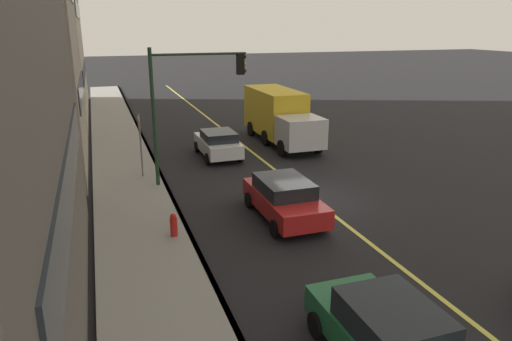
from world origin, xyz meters
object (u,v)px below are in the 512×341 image
object	(u,v)px
car_red	(284,198)
traffic_light_mast	(189,93)
car_green	(386,334)
fire_hydrant	(174,227)
truck_yellow	(279,115)
street_sign_post	(140,142)
car_white	(218,143)

from	to	relation	value
car_red	traffic_light_mast	xyz separation A→B (m)	(4.89, 2.41, 3.31)
car_green	fire_hydrant	world-z (taller)	car_green
traffic_light_mast	fire_hydrant	distance (m)	6.77
truck_yellow	car_green	bearing A→B (deg)	164.73
car_red	street_sign_post	xyz separation A→B (m)	(6.35, 4.46, 0.99)
car_red	truck_yellow	world-z (taller)	truck_yellow
car_red	truck_yellow	xyz separation A→B (m)	(11.08, -4.18, 0.85)
street_sign_post	fire_hydrant	distance (m)	7.04
truck_yellow	street_sign_post	size ratio (longest dim) A/B	2.57
car_white	car_red	distance (m)	8.92
car_green	car_red	bearing A→B (deg)	-7.33
traffic_light_mast	street_sign_post	world-z (taller)	traffic_light_mast
traffic_light_mast	street_sign_post	xyz separation A→B (m)	(1.46, 2.04, -2.32)
street_sign_post	fire_hydrant	size ratio (longest dim) A/B	3.21
car_red	street_sign_post	size ratio (longest dim) A/B	1.43
truck_yellow	traffic_light_mast	xyz separation A→B (m)	(-6.19, 6.60, 2.46)
car_red	fire_hydrant	world-z (taller)	car_red
car_green	truck_yellow	bearing A→B (deg)	-15.27
car_green	car_red	xyz separation A→B (m)	(8.02, -1.03, -0.02)
street_sign_post	fire_hydrant	bearing A→B (deg)	-177.48
car_red	traffic_light_mast	bearing A→B (deg)	26.27
car_green	car_white	bearing A→B (deg)	-2.80
car_red	fire_hydrant	xyz separation A→B (m)	(-0.56, 4.15, -0.32)
traffic_light_mast	street_sign_post	size ratio (longest dim) A/B	1.98
traffic_light_mast	car_white	bearing A→B (deg)	-28.79
fire_hydrant	car_red	bearing A→B (deg)	-82.34
truck_yellow	traffic_light_mast	world-z (taller)	traffic_light_mast
truck_yellow	fire_hydrant	size ratio (longest dim) A/B	8.24
car_green	fire_hydrant	xyz separation A→B (m)	(7.46, 3.12, -0.33)
traffic_light_mast	street_sign_post	distance (m)	3.42
traffic_light_mast	car_red	bearing A→B (deg)	-153.73
car_green	fire_hydrant	size ratio (longest dim) A/B	4.14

